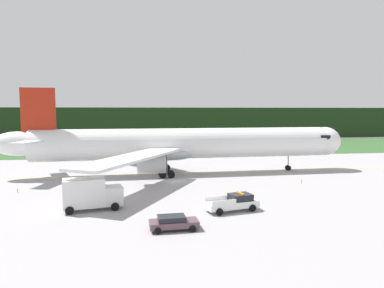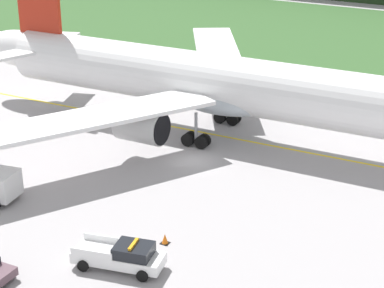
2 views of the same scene
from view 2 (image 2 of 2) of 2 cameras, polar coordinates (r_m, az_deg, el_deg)
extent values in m
plane|color=#9E9A9C|center=(57.34, -0.06, -1.47)|extent=(320.00, 320.00, 0.00)
cube|color=#32582A|center=(103.18, 14.48, 8.71)|extent=(320.00, 45.70, 0.04)
cube|color=yellow|center=(61.82, 4.66, 0.29)|extent=(79.84, 2.72, 0.01)
cylinder|color=white|center=(60.06, 4.81, 4.90)|extent=(50.05, 6.67, 5.16)
ellipsoid|color=white|center=(74.03, -14.53, 7.94)|extent=(8.37, 4.12, 3.87)
ellipsoid|color=#AEB9C2|center=(61.47, 2.63, 3.98)|extent=(10.34, 5.73, 2.84)
cube|color=white|center=(74.57, 2.21, 7.92)|extent=(15.76, 21.57, 0.35)
cylinder|color=#ACACAC|center=(70.27, 2.76, 5.77)|extent=(4.17, 3.02, 2.89)
cylinder|color=black|center=(69.45, 4.33, 5.53)|extent=(0.20, 2.66, 2.66)
cube|color=white|center=(54.48, -9.17, 2.11)|extent=(14.72, 22.01, 0.35)
cylinder|color=#ACACAC|center=(56.62, -4.39, 1.56)|extent=(4.17, 3.02, 2.89)
cylinder|color=black|center=(55.59, -2.56, 1.20)|extent=(0.20, 2.66, 2.66)
cube|color=#A72311|center=(71.01, -12.99, 11.39)|extent=(5.22, 0.60, 8.13)
cube|color=white|center=(74.75, -11.30, 8.76)|extent=(4.59, 6.93, 0.28)
cube|color=white|center=(69.75, -14.82, 7.48)|extent=(4.27, 6.91, 0.28)
cylinder|color=gray|center=(65.35, 3.08, 3.36)|extent=(0.28, 0.28, 2.64)
cylinder|color=black|center=(65.22, 3.48, 2.08)|extent=(1.21, 0.34, 1.20)
cylinder|color=black|center=(65.82, 3.74, 2.27)|extent=(1.21, 0.34, 1.20)
cylinder|color=black|center=(65.77, 2.37, 2.28)|extent=(1.21, 0.34, 1.20)
cylinder|color=black|center=(66.37, 2.64, 2.47)|extent=(1.21, 0.34, 1.20)
cylinder|color=gray|center=(59.69, 0.34, 1.51)|extent=(0.28, 0.28, 2.64)
cylinder|color=black|center=(60.16, 1.09, 0.33)|extent=(1.21, 0.34, 1.20)
cylinder|color=black|center=(59.58, 0.78, 0.11)|extent=(1.21, 0.34, 1.20)
cylinder|color=black|center=(60.76, -0.09, 0.56)|extent=(1.21, 0.34, 1.20)
cylinder|color=black|center=(60.19, -0.40, 0.34)|extent=(1.21, 0.34, 1.20)
cube|color=white|center=(42.55, -6.31, -9.63)|extent=(6.08, 3.25, 0.70)
cube|color=black|center=(41.83, -5.02, -9.05)|extent=(2.67, 2.31, 0.70)
cube|color=white|center=(43.48, -7.57, -8.05)|extent=(2.72, 0.73, 0.45)
cube|color=white|center=(42.02, -8.62, -9.29)|extent=(2.72, 0.73, 0.45)
cube|color=orange|center=(41.61, -5.04, -8.55)|extent=(0.51, 1.41, 0.16)
cylinder|color=black|center=(42.90, -3.31, -9.77)|extent=(0.79, 0.41, 0.76)
cylinder|color=black|center=(41.30, -4.28, -11.20)|extent=(0.79, 0.41, 0.76)
cylinder|color=black|center=(44.22, -8.17, -8.92)|extent=(0.79, 0.41, 0.76)
cylinder|color=black|center=(42.68, -9.30, -10.26)|extent=(0.79, 0.41, 0.76)
cube|color=silver|center=(51.75, -15.87, -3.37)|extent=(2.32, 2.71, 2.00)
cylinder|color=black|center=(53.06, -15.04, -3.82)|extent=(0.93, 0.42, 0.90)
cylinder|color=black|center=(43.21, -15.28, -10.50)|extent=(0.61, 0.21, 0.60)
cube|color=black|center=(45.19, -2.33, -8.48)|extent=(0.57, 0.57, 0.03)
cone|color=orange|center=(45.01, -2.33, -8.09)|extent=(0.44, 0.44, 0.68)
camera|label=1|loc=(34.56, -66.72, -13.30)|focal=32.95mm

